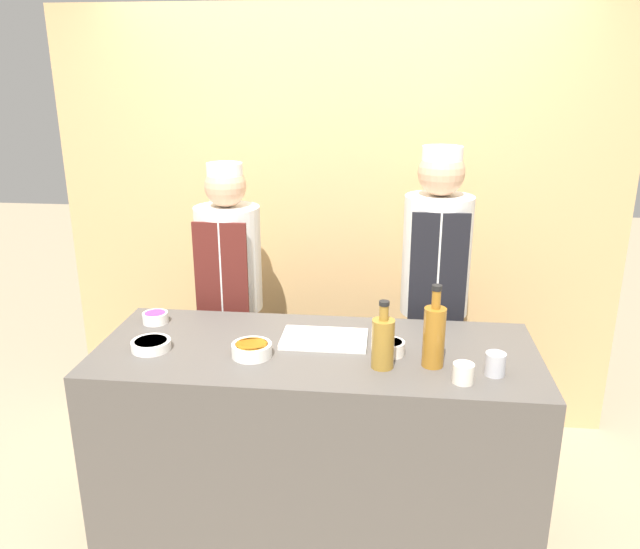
{
  "coord_description": "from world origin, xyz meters",
  "views": [
    {
      "loc": [
        0.28,
        -2.39,
        2.06
      ],
      "look_at": [
        0.0,
        0.15,
        1.22
      ],
      "focal_mm": 35.0,
      "sensor_mm": 36.0,
      "label": 1
    }
  ],
  "objects_px": {
    "sauce_bowl_orange": "(252,349)",
    "cutting_board": "(324,339)",
    "sauce_bowl_green": "(151,344)",
    "bottle_amber": "(434,335)",
    "sauce_bowl_purple": "(155,317)",
    "cup_cream": "(463,373)",
    "chef_right": "(434,300)",
    "bottle_vinegar": "(383,342)",
    "cup_steel": "(495,364)",
    "sauce_bowl_brown": "(390,347)",
    "chef_left": "(231,303)"
  },
  "relations": [
    {
      "from": "sauce_bowl_brown",
      "to": "cup_cream",
      "type": "xyz_separation_m",
      "value": [
        0.27,
        -0.22,
        0.01
      ]
    },
    {
      "from": "sauce_bowl_brown",
      "to": "bottle_amber",
      "type": "distance_m",
      "value": 0.21
    },
    {
      "from": "sauce_bowl_purple",
      "to": "cutting_board",
      "type": "bearing_deg",
      "value": -8.69
    },
    {
      "from": "cutting_board",
      "to": "bottle_vinegar",
      "type": "distance_m",
      "value": 0.35
    },
    {
      "from": "cup_cream",
      "to": "sauce_bowl_green",
      "type": "bearing_deg",
      "value": 173.21
    },
    {
      "from": "sauce_bowl_purple",
      "to": "cup_steel",
      "type": "height_order",
      "value": "cup_steel"
    },
    {
      "from": "sauce_bowl_green",
      "to": "cup_cream",
      "type": "relative_size",
      "value": 2.04
    },
    {
      "from": "sauce_bowl_purple",
      "to": "sauce_bowl_green",
      "type": "height_order",
      "value": "sauce_bowl_purple"
    },
    {
      "from": "cutting_board",
      "to": "cup_cream",
      "type": "xyz_separation_m",
      "value": [
        0.56,
        -0.32,
        0.03
      ]
    },
    {
      "from": "chef_left",
      "to": "cup_cream",
      "type": "bearing_deg",
      "value": -38.09
    },
    {
      "from": "cup_cream",
      "to": "chef_right",
      "type": "height_order",
      "value": "chef_right"
    },
    {
      "from": "sauce_bowl_orange",
      "to": "bottle_amber",
      "type": "xyz_separation_m",
      "value": [
        0.73,
        -0.01,
        0.1
      ]
    },
    {
      "from": "sauce_bowl_brown",
      "to": "chef_right",
      "type": "relative_size",
      "value": 0.07
    },
    {
      "from": "cup_cream",
      "to": "chef_left",
      "type": "xyz_separation_m",
      "value": [
        -1.11,
        0.87,
        -0.09
      ]
    },
    {
      "from": "cutting_board",
      "to": "cup_steel",
      "type": "xyz_separation_m",
      "value": [
        0.68,
        -0.24,
        0.03
      ]
    },
    {
      "from": "cup_cream",
      "to": "sauce_bowl_purple",
      "type": "bearing_deg",
      "value": 162.14
    },
    {
      "from": "bottle_vinegar",
      "to": "cup_steel",
      "type": "bearing_deg",
      "value": -2.32
    },
    {
      "from": "sauce_bowl_green",
      "to": "bottle_amber",
      "type": "bearing_deg",
      "value": -1.09
    },
    {
      "from": "cutting_board",
      "to": "bottle_amber",
      "type": "bearing_deg",
      "value": -22.39
    },
    {
      "from": "sauce_bowl_orange",
      "to": "bottle_vinegar",
      "type": "xyz_separation_m",
      "value": [
        0.53,
        -0.04,
        0.08
      ]
    },
    {
      "from": "sauce_bowl_orange",
      "to": "bottle_amber",
      "type": "relative_size",
      "value": 0.49
    },
    {
      "from": "cup_cream",
      "to": "chef_right",
      "type": "xyz_separation_m",
      "value": [
        -0.05,
        0.87,
        -0.03
      ]
    },
    {
      "from": "bottle_amber",
      "to": "sauce_bowl_orange",
      "type": "bearing_deg",
      "value": 179.46
    },
    {
      "from": "chef_left",
      "to": "chef_right",
      "type": "xyz_separation_m",
      "value": [
        1.06,
        -0.0,
        0.06
      ]
    },
    {
      "from": "bottle_vinegar",
      "to": "cup_cream",
      "type": "xyz_separation_m",
      "value": [
        0.3,
        -0.09,
        -0.07
      ]
    },
    {
      "from": "sauce_bowl_brown",
      "to": "cup_cream",
      "type": "height_order",
      "value": "cup_cream"
    },
    {
      "from": "cutting_board",
      "to": "bottle_amber",
      "type": "relative_size",
      "value": 1.09
    },
    {
      "from": "sauce_bowl_green",
      "to": "sauce_bowl_brown",
      "type": "bearing_deg",
      "value": 3.67
    },
    {
      "from": "sauce_bowl_purple",
      "to": "bottle_amber",
      "type": "distance_m",
      "value": 1.3
    },
    {
      "from": "cup_cream",
      "to": "sauce_bowl_orange",
      "type": "bearing_deg",
      "value": 170.76
    },
    {
      "from": "bottle_amber",
      "to": "cup_steel",
      "type": "relative_size",
      "value": 3.78
    },
    {
      "from": "sauce_bowl_orange",
      "to": "cup_cream",
      "type": "distance_m",
      "value": 0.85
    },
    {
      "from": "bottle_vinegar",
      "to": "chef_right",
      "type": "distance_m",
      "value": 0.82
    },
    {
      "from": "sauce_bowl_brown",
      "to": "cup_cream",
      "type": "relative_size",
      "value": 1.46
    },
    {
      "from": "cup_cream",
      "to": "cutting_board",
      "type": "bearing_deg",
      "value": 150.47
    },
    {
      "from": "bottle_amber",
      "to": "chef_right",
      "type": "bearing_deg",
      "value": 85.97
    },
    {
      "from": "sauce_bowl_purple",
      "to": "bottle_vinegar",
      "type": "distance_m",
      "value": 1.11
    },
    {
      "from": "sauce_bowl_purple",
      "to": "cutting_board",
      "type": "height_order",
      "value": "sauce_bowl_purple"
    },
    {
      "from": "sauce_bowl_purple",
      "to": "sauce_bowl_brown",
      "type": "relative_size",
      "value": 0.99
    },
    {
      "from": "bottle_vinegar",
      "to": "chef_right",
      "type": "bearing_deg",
      "value": 72.16
    },
    {
      "from": "bottle_vinegar",
      "to": "sauce_bowl_orange",
      "type": "bearing_deg",
      "value": 175.55
    },
    {
      "from": "sauce_bowl_green",
      "to": "chef_left",
      "type": "bearing_deg",
      "value": 77.65
    },
    {
      "from": "sauce_bowl_orange",
      "to": "cutting_board",
      "type": "relative_size",
      "value": 0.45
    },
    {
      "from": "cutting_board",
      "to": "sauce_bowl_brown",
      "type": "bearing_deg",
      "value": -19.29
    },
    {
      "from": "sauce_bowl_purple",
      "to": "bottle_vinegar",
      "type": "xyz_separation_m",
      "value": [
        1.06,
        -0.34,
        0.08
      ]
    },
    {
      "from": "sauce_bowl_green",
      "to": "sauce_bowl_purple",
      "type": "bearing_deg",
      "value": 106.95
    },
    {
      "from": "bottle_amber",
      "to": "bottle_vinegar",
      "type": "relative_size",
      "value": 1.22
    },
    {
      "from": "bottle_vinegar",
      "to": "chef_right",
      "type": "xyz_separation_m",
      "value": [
        0.25,
        0.78,
        -0.1
      ]
    },
    {
      "from": "sauce_bowl_purple",
      "to": "sauce_bowl_orange",
      "type": "bearing_deg",
      "value": -30.04
    },
    {
      "from": "sauce_bowl_green",
      "to": "bottle_amber",
      "type": "xyz_separation_m",
      "value": [
        1.17,
        -0.02,
        0.11
      ]
    }
  ]
}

